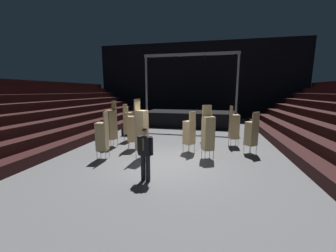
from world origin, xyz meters
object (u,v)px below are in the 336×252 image
(chair_stack_rear_centre, at_px, (189,132))
(chair_stack_aisle_right, at_px, (128,123))
(chair_stack_mid_left, at_px, (142,130))
(chair_stack_mid_right, at_px, (132,128))
(chair_stack_mid_centre, at_px, (208,133))
(chair_stack_aisle_left, at_px, (102,136))
(stage_riser, at_px, (191,118))
(chair_stack_front_left, at_px, (234,126))
(chair_stack_rear_left, at_px, (111,124))
(man_with_tie, at_px, (145,151))
(equipment_road_case, at_px, (130,132))
(chair_stack_rear_right, at_px, (207,126))
(chair_stack_front_right, at_px, (251,133))

(chair_stack_rear_centre, relative_size, chair_stack_aisle_right, 0.92)
(chair_stack_mid_left, xyz_separation_m, chair_stack_mid_right, (-0.97, 1.28, -0.21))
(chair_stack_mid_centre, distance_m, chair_stack_aisle_left, 4.49)
(stage_riser, xyz_separation_m, chair_stack_aisle_left, (-2.81, -9.31, 0.36))
(chair_stack_front_left, xyz_separation_m, chair_stack_aisle_left, (-5.67, -3.38, -0.04))
(stage_riser, distance_m, chair_stack_rear_left, 8.15)
(chair_stack_rear_left, bearing_deg, chair_stack_rear_centre, -150.33)
(stage_riser, relative_size, chair_stack_mid_right, 3.46)
(chair_stack_front_left, relative_size, chair_stack_aisle_left, 1.04)
(man_with_tie, relative_size, chair_stack_aisle_left, 0.86)
(chair_stack_aisle_left, bearing_deg, man_with_tie, -132.16)
(chair_stack_mid_centre, relative_size, chair_stack_aisle_left, 1.12)
(stage_riser, distance_m, chair_stack_front_left, 6.60)
(chair_stack_mid_right, bearing_deg, chair_stack_mid_left, 18.10)
(equipment_road_case, bearing_deg, chair_stack_mid_left, -60.97)
(chair_stack_mid_centre, xyz_separation_m, chair_stack_rear_right, (-0.12, 3.01, -0.25))
(equipment_road_case, bearing_deg, chair_stack_mid_centre, -35.61)
(chair_stack_front_left, distance_m, chair_stack_front_right, 1.40)
(man_with_tie, xyz_separation_m, chair_stack_front_right, (3.86, 3.81, -0.02))
(chair_stack_front_right, relative_size, chair_stack_mid_left, 0.77)
(chair_stack_rear_centre, xyz_separation_m, chair_stack_aisle_right, (-3.73, 1.54, 0.08))
(chair_stack_mid_left, relative_size, chair_stack_rear_centre, 1.30)
(chair_stack_front_left, height_order, chair_stack_mid_centre, chair_stack_mid_centre)
(chair_stack_rear_left, height_order, chair_stack_rear_centre, chair_stack_rear_left)
(chair_stack_mid_centre, xyz_separation_m, equipment_road_case, (-5.12, 3.67, -0.90))
(chair_stack_aisle_right, bearing_deg, chair_stack_aisle_left, 12.81)
(stage_riser, bearing_deg, chair_stack_aisle_left, -106.77)
(chair_stack_mid_left, xyz_separation_m, equipment_road_case, (-2.36, 4.26, -1.03))
(chair_stack_mid_centre, bearing_deg, chair_stack_aisle_right, -51.74)
(chair_stack_mid_left, bearing_deg, chair_stack_mid_centre, 113.83)
(chair_stack_mid_left, distance_m, chair_stack_rear_right, 4.48)
(chair_stack_mid_centre, height_order, chair_stack_rear_left, chair_stack_rear_left)
(chair_stack_rear_left, height_order, chair_stack_aisle_right, chair_stack_rear_left)
(chair_stack_rear_left, distance_m, chair_stack_aisle_left, 2.00)
(stage_riser, height_order, chair_stack_aisle_right, stage_riser)
(chair_stack_aisle_left, relative_size, chair_stack_aisle_right, 0.96)
(stage_riser, distance_m, chair_stack_mid_right, 7.94)
(chair_stack_front_left, distance_m, equipment_road_case, 6.60)
(stage_riser, relative_size, chair_stack_rear_left, 3.09)
(chair_stack_mid_right, relative_size, chair_stack_rear_left, 0.89)
(stage_riser, xyz_separation_m, chair_stack_mid_left, (-1.19, -8.92, 0.61))
(chair_stack_front_left, distance_m, chair_stack_mid_right, 5.31)
(chair_stack_aisle_left, bearing_deg, chair_stack_front_left, -67.23)
(chair_stack_front_right, bearing_deg, chair_stack_rear_right, 100.45)
(man_with_tie, bearing_deg, chair_stack_aisle_right, -49.70)
(man_with_tie, distance_m, chair_stack_aisle_right, 5.66)
(chair_stack_rear_centre, height_order, chair_stack_aisle_left, chair_stack_aisle_left)
(chair_stack_mid_right, distance_m, chair_stack_rear_left, 1.25)
(stage_riser, height_order, chair_stack_rear_right, stage_riser)
(equipment_road_case, bearing_deg, man_with_tie, -63.08)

